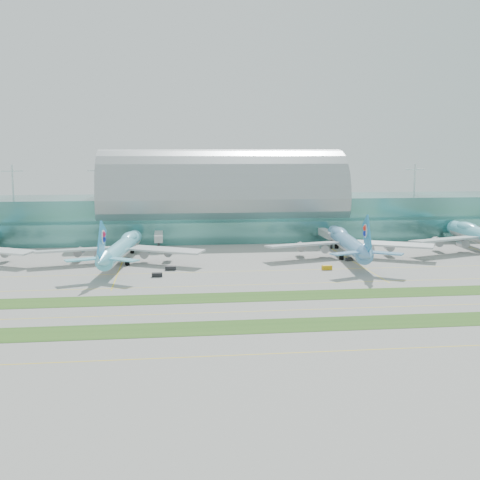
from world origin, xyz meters
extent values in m
plane|color=gray|center=(0.00, 0.00, 0.00)|extent=(700.00, 700.00, 0.00)
cube|color=#3D7A75|center=(0.00, 130.00, 10.00)|extent=(340.00, 42.00, 20.00)
cube|color=#3D7A75|center=(0.00, 106.00, 5.00)|extent=(340.00, 8.00, 10.00)
ellipsoid|color=#9EA5A8|center=(0.00, 130.00, 20.00)|extent=(340.00, 46.20, 16.17)
cylinder|color=white|center=(0.00, 130.00, 28.00)|extent=(0.80, 0.80, 16.00)
cube|color=#B2B7B7|center=(-31.00, 95.00, 5.50)|extent=(3.50, 22.00, 3.00)
cylinder|color=black|center=(-31.00, 85.00, 2.00)|extent=(1.00, 1.00, 4.00)
cube|color=#B2B7B7|center=(44.00, 95.00, 5.50)|extent=(3.50, 22.00, 3.00)
cylinder|color=black|center=(44.00, 85.00, 2.00)|extent=(1.00, 1.00, 4.00)
cube|color=#2D591E|center=(0.00, -28.00, 0.04)|extent=(420.00, 12.00, 0.08)
cube|color=#2D591E|center=(0.00, 2.00, 0.04)|extent=(420.00, 12.00, 0.08)
cube|color=yellow|center=(0.00, -48.00, 0.01)|extent=(420.00, 0.35, 0.01)
cube|color=yellow|center=(0.00, -14.00, 0.01)|extent=(420.00, 0.35, 0.01)
cube|color=yellow|center=(0.00, 18.00, 0.01)|extent=(420.00, 0.35, 0.01)
cube|color=yellow|center=(0.00, 40.00, 0.01)|extent=(420.00, 0.35, 0.01)
cube|color=white|center=(-89.69, 63.15, 5.40)|extent=(28.40, 19.83, 1.16)
cylinder|color=#70DAF8|center=(-44.65, 60.58, 5.89)|extent=(13.03, 60.15, 5.99)
ellipsoid|color=#70DAF8|center=(-42.67, 77.23, 7.54)|extent=(7.80, 18.74, 4.27)
cone|color=#70DAF8|center=(-40.83, 92.61, 5.89)|extent=(6.52, 5.50, 5.99)
cone|color=#70DAF8|center=(-48.65, 27.03, 7.05)|extent=(6.68, 9.30, 5.69)
cube|color=silver|center=(-62.14, 60.73, 5.50)|extent=(29.86, 14.61, 1.18)
cylinder|color=gray|center=(-57.21, 65.39, 3.48)|extent=(3.89, 5.66, 3.28)
cube|color=silver|center=(-27.62, 56.61, 5.50)|extent=(28.88, 20.33, 1.18)
cylinder|color=gray|center=(-31.32, 62.30, 3.48)|extent=(3.89, 5.66, 3.28)
cube|color=#339CE3|center=(-48.43, 28.95, 13.13)|extent=(2.08, 12.67, 13.92)
cylinder|color=white|center=(-48.31, 29.91, 14.58)|extent=(1.41, 4.70, 4.63)
cylinder|color=black|center=(-41.96, 83.17, 1.45)|extent=(1.74, 1.74, 2.90)
cylinder|color=black|center=(-47.99, 57.09, 1.45)|extent=(1.74, 1.74, 2.90)
cylinder|color=black|center=(-42.23, 56.41, 1.45)|extent=(1.74, 1.74, 2.90)
cylinder|color=#5F9CD1|center=(43.99, 61.69, 6.13)|extent=(12.68, 62.65, 6.23)
ellipsoid|color=#5F9CD1|center=(45.80, 79.05, 7.85)|extent=(7.86, 19.46, 4.44)
cone|color=#5F9CD1|center=(47.48, 95.09, 6.13)|extent=(6.72, 5.65, 6.23)
cone|color=#5F9CD1|center=(40.33, 26.69, 7.34)|extent=(6.83, 9.62, 5.92)
cube|color=silver|center=(25.78, 61.57, 5.73)|extent=(31.08, 15.61, 1.23)
cylinder|color=#999AA1|center=(30.84, 66.50, 3.62)|extent=(3.98, 5.86, 3.42)
cube|color=silver|center=(61.78, 57.81, 5.73)|extent=(30.19, 20.83, 1.23)
cylinder|color=#999AA1|center=(57.84, 63.68, 3.62)|extent=(3.98, 5.86, 3.42)
cube|color=#2B86C0|center=(40.54, 28.69, 13.67)|extent=(1.97, 13.21, 14.50)
cylinder|color=silver|center=(40.64, 29.69, 15.18)|extent=(1.40, 4.89, 4.83)
cylinder|color=black|center=(46.45, 85.25, 1.51)|extent=(1.81, 1.81, 3.02)
cylinder|color=black|center=(40.57, 58.00, 1.51)|extent=(1.81, 1.81, 3.02)
cylinder|color=black|center=(46.57, 57.38, 1.51)|extent=(1.81, 1.81, 3.02)
ellipsoid|color=#67CCE3|center=(106.94, 85.73, 8.31)|extent=(7.21, 20.34, 4.70)
cone|color=#67CCE3|center=(107.75, 102.79, 6.50)|extent=(6.85, 5.63, 6.60)
cube|color=silver|center=(86.83, 66.04, 6.07)|extent=(32.80, 18.13, 1.30)
cylinder|color=#92959A|center=(91.88, 71.56, 3.83)|extent=(3.89, 6.02, 3.62)
cylinder|color=black|center=(107.26, 92.33, 1.60)|extent=(1.92, 1.92, 3.19)
cube|color=black|center=(-30.95, 34.06, 0.69)|extent=(3.57, 1.96, 1.38)
cube|color=black|center=(-26.27, 45.06, 0.73)|extent=(4.00, 2.36, 1.45)
cube|color=#D59B0C|center=(29.57, 38.99, 0.79)|extent=(3.68, 1.91, 1.58)
cube|color=black|center=(42.87, 55.01, 0.66)|extent=(3.26, 2.32, 1.31)
camera|label=1|loc=(-27.20, -167.89, 42.22)|focal=45.00mm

